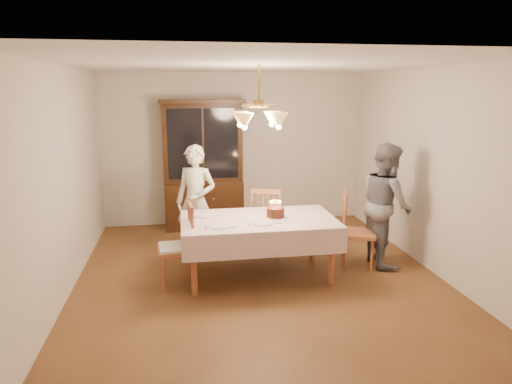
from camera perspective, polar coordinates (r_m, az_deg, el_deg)
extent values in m
plane|color=#563218|center=(5.90, 0.32, -10.42)|extent=(5.00, 5.00, 0.00)
plane|color=white|center=(5.43, 0.36, 15.68)|extent=(5.00, 5.00, 0.00)
plane|color=beige|center=(7.97, -2.71, 5.38)|extent=(4.50, 0.00, 4.50)
plane|color=beige|center=(3.16, 8.05, -6.30)|extent=(4.50, 0.00, 4.50)
plane|color=beige|center=(5.61, -22.97, 1.21)|extent=(0.00, 5.00, 5.00)
plane|color=beige|center=(6.30, 20.97, 2.56)|extent=(0.00, 5.00, 5.00)
cube|color=brown|center=(5.66, 0.33, -3.61)|extent=(1.80, 1.00, 0.04)
cube|color=silver|center=(5.65, 0.33, -3.37)|extent=(1.90, 1.10, 0.01)
cylinder|color=brown|center=(5.31, -7.76, -9.14)|extent=(0.07, 0.07, 0.71)
cylinder|color=brown|center=(5.58, 9.47, -8.07)|extent=(0.07, 0.07, 0.71)
cylinder|color=brown|center=(6.10, -8.01, -6.21)|extent=(0.07, 0.07, 0.71)
cylinder|color=brown|center=(6.34, 7.04, -5.43)|extent=(0.07, 0.07, 0.71)
cube|color=black|center=(7.83, -6.48, -1.54)|extent=(1.30, 0.50, 0.80)
cube|color=black|center=(7.69, -6.70, 6.16)|extent=(1.30, 0.40, 1.30)
cube|color=black|center=(7.49, -6.62, 5.99)|extent=(1.14, 0.01, 1.14)
cube|color=black|center=(7.59, -6.82, 11.23)|extent=(1.38, 0.54, 0.06)
cube|color=brown|center=(6.48, 1.42, -4.04)|extent=(0.54, 0.53, 0.05)
cube|color=brown|center=(6.17, 1.25, 0.08)|extent=(0.39, 0.15, 0.06)
cylinder|color=brown|center=(6.70, 3.10, -5.60)|extent=(0.04, 0.04, 0.43)
cylinder|color=brown|center=(6.73, 0.04, -5.48)|extent=(0.04, 0.04, 0.43)
cylinder|color=brown|center=(6.38, 2.86, -6.56)|extent=(0.04, 0.04, 0.43)
cylinder|color=brown|center=(6.41, -0.37, -6.43)|extent=(0.04, 0.04, 0.43)
cube|color=brown|center=(5.57, -10.00, -7.11)|extent=(0.46, 0.48, 0.05)
cube|color=brown|center=(5.43, -8.22, -1.80)|extent=(0.07, 0.40, 0.06)
cylinder|color=brown|center=(5.81, -11.76, -8.80)|extent=(0.04, 0.04, 0.43)
cylinder|color=brown|center=(5.48, -11.53, -10.16)|extent=(0.04, 0.04, 0.43)
cylinder|color=brown|center=(5.83, -8.39, -8.57)|extent=(0.04, 0.04, 0.43)
cylinder|color=brown|center=(5.50, -7.95, -9.91)|extent=(0.04, 0.04, 0.43)
cube|color=beige|center=(5.56, -10.01, -6.77)|extent=(0.42, 0.43, 0.03)
cube|color=brown|center=(6.22, 12.66, -5.09)|extent=(0.53, 0.55, 0.05)
cube|color=brown|center=(6.07, 11.11, -0.37)|extent=(0.15, 0.39, 0.06)
cylinder|color=brown|center=(6.14, 14.27, -7.73)|extent=(0.04, 0.04, 0.43)
cylinder|color=brown|center=(6.48, 13.94, -6.62)|extent=(0.04, 0.04, 0.43)
cylinder|color=brown|center=(6.11, 11.08, -7.66)|extent=(0.04, 0.04, 0.43)
cylinder|color=brown|center=(6.45, 10.92, -6.55)|extent=(0.04, 0.04, 0.43)
imported|color=beige|center=(6.37, -7.51, -1.25)|extent=(0.69, 0.60, 1.59)
imported|color=slate|center=(6.33, 15.91, -1.47)|extent=(0.63, 0.80, 1.64)
cylinder|color=white|center=(5.68, 2.43, -3.18)|extent=(0.30, 0.30, 0.01)
cylinder|color=#3C170D|center=(5.66, 2.44, -2.53)|extent=(0.22, 0.22, 0.12)
cylinder|color=#598CD8|center=(5.65, 3.10, -1.57)|extent=(0.01, 0.01, 0.07)
sphere|color=#FFB23F|center=(5.64, 3.10, -1.18)|extent=(0.01, 0.01, 0.01)
cylinder|color=pink|center=(5.67, 3.00, -1.52)|extent=(0.01, 0.01, 0.07)
sphere|color=#FFB23F|center=(5.66, 3.01, -1.12)|extent=(0.01, 0.01, 0.01)
cylinder|color=#EACC66|center=(5.69, 2.83, -1.47)|extent=(0.01, 0.01, 0.07)
sphere|color=#FFB23F|center=(5.68, 2.84, -1.08)|extent=(0.01, 0.01, 0.01)
cylinder|color=#598CD8|center=(5.70, 2.61, -1.44)|extent=(0.01, 0.01, 0.07)
sphere|color=#FFB23F|center=(5.69, 2.62, -1.05)|extent=(0.01, 0.01, 0.01)
cylinder|color=pink|center=(5.70, 2.37, -1.44)|extent=(0.01, 0.01, 0.07)
sphere|color=#FFB23F|center=(5.69, 2.38, -1.05)|extent=(0.01, 0.01, 0.01)
cylinder|color=#EACC66|center=(5.70, 2.14, -1.45)|extent=(0.01, 0.01, 0.07)
sphere|color=#FFB23F|center=(5.69, 2.14, -1.06)|extent=(0.01, 0.01, 0.01)
cylinder|color=#598CD8|center=(5.68, 1.95, -1.49)|extent=(0.01, 0.01, 0.07)
sphere|color=#FFB23F|center=(5.67, 1.95, -1.10)|extent=(0.01, 0.01, 0.01)
cylinder|color=pink|center=(5.66, 1.82, -1.54)|extent=(0.01, 0.01, 0.07)
sphere|color=#FFB23F|center=(5.65, 1.83, -1.15)|extent=(0.01, 0.01, 0.01)
cylinder|color=#EACC66|center=(5.64, 1.78, -1.60)|extent=(0.01, 0.01, 0.07)
sphere|color=#FFB23F|center=(5.63, 1.78, -1.20)|extent=(0.01, 0.01, 0.01)
cylinder|color=#598CD8|center=(5.61, 1.83, -1.66)|extent=(0.01, 0.01, 0.07)
sphere|color=#FFB23F|center=(5.60, 1.83, -1.26)|extent=(0.01, 0.01, 0.01)
cylinder|color=pink|center=(5.60, 1.96, -1.71)|extent=(0.01, 0.01, 0.07)
sphere|color=#FFB23F|center=(5.59, 1.96, -1.31)|extent=(0.01, 0.01, 0.01)
cylinder|color=#EACC66|center=(5.58, 2.16, -1.75)|extent=(0.01, 0.01, 0.07)
sphere|color=#FFB23F|center=(5.57, 2.16, -1.35)|extent=(0.01, 0.01, 0.01)
cylinder|color=#598CD8|center=(5.58, 2.40, -1.77)|extent=(0.01, 0.01, 0.07)
sphere|color=#FFB23F|center=(5.57, 2.40, -1.37)|extent=(0.01, 0.01, 0.01)
cylinder|color=pink|center=(5.58, 2.65, -1.76)|extent=(0.01, 0.01, 0.07)
sphere|color=#FFB23F|center=(5.57, 2.65, -1.36)|extent=(0.01, 0.01, 0.01)
cylinder|color=#EACC66|center=(5.59, 2.86, -1.74)|extent=(0.01, 0.01, 0.07)
sphere|color=#FFB23F|center=(5.58, 2.87, -1.34)|extent=(0.01, 0.01, 0.01)
cylinder|color=#598CD8|center=(5.61, 3.02, -1.69)|extent=(0.01, 0.01, 0.07)
sphere|color=#FFB23F|center=(5.60, 3.03, -1.29)|extent=(0.01, 0.01, 0.01)
cylinder|color=pink|center=(5.63, 3.11, -1.63)|extent=(0.01, 0.01, 0.07)
sphere|color=#FFB23F|center=(5.62, 3.11, -1.24)|extent=(0.01, 0.01, 0.01)
cylinder|color=white|center=(5.33, -4.59, -4.28)|extent=(0.23, 0.23, 0.02)
cube|color=silver|center=(5.32, -6.32, -4.40)|extent=(0.01, 0.16, 0.01)
cube|color=beige|center=(5.34, -2.87, -4.23)|extent=(0.10, 0.10, 0.01)
cylinder|color=white|center=(5.44, 0.88, -3.89)|extent=(0.25, 0.25, 0.02)
cube|color=silver|center=(5.41, -0.91, -4.01)|extent=(0.02, 0.16, 0.01)
cube|color=beige|center=(5.47, 2.65, -3.82)|extent=(0.10, 0.10, 0.01)
cylinder|color=white|center=(5.81, -6.61, -2.88)|extent=(0.26, 0.26, 0.02)
cube|color=silver|center=(5.81, -8.34, -2.98)|extent=(0.01, 0.16, 0.01)
cube|color=beige|center=(5.82, -4.88, -2.83)|extent=(0.10, 0.10, 0.01)
cylinder|color=#BF8C3F|center=(5.43, 0.35, 13.57)|extent=(0.02, 0.02, 0.40)
cylinder|color=#BF8C3F|center=(5.43, 0.35, 10.93)|extent=(0.12, 0.12, 0.10)
cone|color=#D8994C|center=(5.67, 2.00, 9.18)|extent=(0.22, 0.22, 0.18)
sphere|color=#FFD899|center=(5.67, 2.00, 8.47)|extent=(0.07, 0.07, 0.07)
cone|color=#D8994C|center=(5.60, -2.02, 9.13)|extent=(0.22, 0.22, 0.18)
sphere|color=#FFD899|center=(5.61, -2.01, 8.42)|extent=(0.07, 0.07, 0.07)
cone|color=#D8994C|center=(5.21, -1.45, 8.86)|extent=(0.22, 0.22, 0.18)
sphere|color=#FFD899|center=(5.22, -1.45, 8.09)|extent=(0.07, 0.07, 0.07)
cone|color=#D8994C|center=(5.28, 2.86, 8.90)|extent=(0.22, 0.22, 0.18)
sphere|color=#FFD899|center=(5.29, 2.85, 8.14)|extent=(0.07, 0.07, 0.07)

